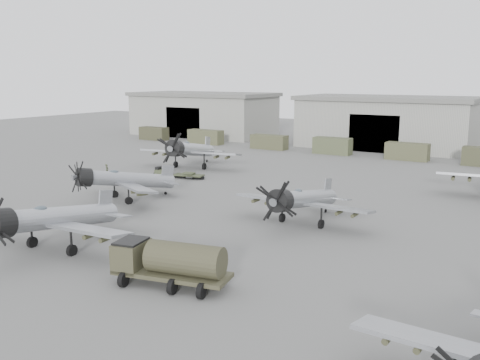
{
  "coord_description": "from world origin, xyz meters",
  "views": [
    {
      "loc": [
        26.09,
        -28.3,
        12.06
      ],
      "look_at": [
        0.56,
        13.44,
        2.5
      ],
      "focal_mm": 40.0,
      "sensor_mm": 36.0,
      "label": 1
    }
  ],
  "objects_px": {
    "ground_crew": "(107,170)",
    "aircraft_mid_1": "(120,180)",
    "aircraft_mid_2": "(301,200)",
    "fuel_tanker": "(170,260)",
    "aircraft_near_1": "(48,219)",
    "aircraft_far_0": "(189,150)",
    "tug_trailer": "(172,174)"
  },
  "relations": [
    {
      "from": "aircraft_mid_1",
      "to": "aircraft_far_0",
      "type": "height_order",
      "value": "aircraft_far_0"
    },
    {
      "from": "aircraft_mid_2",
      "to": "ground_crew",
      "type": "distance_m",
      "value": 30.38
    },
    {
      "from": "aircraft_near_1",
      "to": "fuel_tanker",
      "type": "distance_m",
      "value": 11.03
    },
    {
      "from": "aircraft_mid_1",
      "to": "tug_trailer",
      "type": "distance_m",
      "value": 12.9
    },
    {
      "from": "aircraft_far_0",
      "to": "ground_crew",
      "type": "relative_size",
      "value": 9.08
    },
    {
      "from": "ground_crew",
      "to": "aircraft_near_1",
      "type": "bearing_deg",
      "value": -167.23
    },
    {
      "from": "aircraft_far_0",
      "to": "tug_trailer",
      "type": "distance_m",
      "value": 6.72
    },
    {
      "from": "aircraft_mid_1",
      "to": "aircraft_far_0",
      "type": "xyz_separation_m",
      "value": [
        -5.36,
        18.43,
        0.39
      ]
    },
    {
      "from": "aircraft_mid_2",
      "to": "fuel_tanker",
      "type": "distance_m",
      "value": 15.7
    },
    {
      "from": "aircraft_near_1",
      "to": "aircraft_far_0",
      "type": "xyz_separation_m",
      "value": [
        -12.16,
        32.41,
        0.18
      ]
    },
    {
      "from": "fuel_tanker",
      "to": "ground_crew",
      "type": "distance_m",
      "value": 36.62
    },
    {
      "from": "ground_crew",
      "to": "aircraft_mid_1",
      "type": "bearing_deg",
      "value": -154.22
    },
    {
      "from": "fuel_tanker",
      "to": "tug_trailer",
      "type": "distance_m",
      "value": 34.09
    },
    {
      "from": "aircraft_near_1",
      "to": "aircraft_far_0",
      "type": "bearing_deg",
      "value": 107.36
    },
    {
      "from": "fuel_tanker",
      "to": "aircraft_mid_1",
      "type": "bearing_deg",
      "value": 129.53
    },
    {
      "from": "aircraft_far_0",
      "to": "fuel_tanker",
      "type": "bearing_deg",
      "value": -66.41
    },
    {
      "from": "aircraft_far_0",
      "to": "fuel_tanker",
      "type": "xyz_separation_m",
      "value": [
        23.15,
        -32.81,
        -0.98
      ]
    },
    {
      "from": "aircraft_mid_2",
      "to": "aircraft_far_0",
      "type": "height_order",
      "value": "aircraft_far_0"
    },
    {
      "from": "aircraft_far_0",
      "to": "ground_crew",
      "type": "bearing_deg",
      "value": -130.0
    },
    {
      "from": "aircraft_far_0",
      "to": "tug_trailer",
      "type": "height_order",
      "value": "aircraft_far_0"
    },
    {
      "from": "tug_trailer",
      "to": "aircraft_mid_1",
      "type": "bearing_deg",
      "value": -86.6
    },
    {
      "from": "fuel_tanker",
      "to": "ground_crew",
      "type": "height_order",
      "value": "fuel_tanker"
    },
    {
      "from": "aircraft_near_1",
      "to": "fuel_tanker",
      "type": "height_order",
      "value": "aircraft_near_1"
    },
    {
      "from": "tug_trailer",
      "to": "ground_crew",
      "type": "xyz_separation_m",
      "value": [
        -7.24,
        -3.6,
        0.3
      ]
    },
    {
      "from": "aircraft_mid_1",
      "to": "tug_trailer",
      "type": "height_order",
      "value": "aircraft_mid_1"
    },
    {
      "from": "aircraft_mid_2",
      "to": "ground_crew",
      "type": "bearing_deg",
      "value": 167.38
    },
    {
      "from": "tug_trailer",
      "to": "ground_crew",
      "type": "distance_m",
      "value": 8.09
    },
    {
      "from": "aircraft_near_1",
      "to": "ground_crew",
      "type": "height_order",
      "value": "aircraft_near_1"
    },
    {
      "from": "aircraft_near_1",
      "to": "aircraft_mid_2",
      "type": "height_order",
      "value": "aircraft_near_1"
    },
    {
      "from": "fuel_tanker",
      "to": "tug_trailer",
      "type": "relative_size",
      "value": 1.15
    },
    {
      "from": "aircraft_near_1",
      "to": "aircraft_mid_1",
      "type": "distance_m",
      "value": 15.55
    },
    {
      "from": "fuel_tanker",
      "to": "ground_crew",
      "type": "relative_size",
      "value": 4.72
    }
  ]
}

